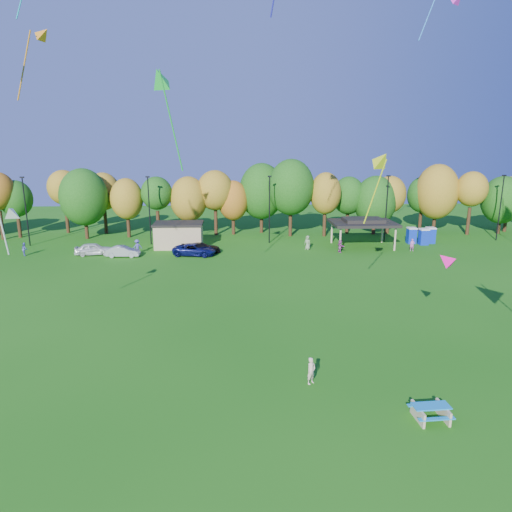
{
  "coord_description": "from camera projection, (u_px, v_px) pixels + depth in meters",
  "views": [
    {
      "loc": [
        -3.03,
        -20.84,
        13.21
      ],
      "look_at": [
        -1.61,
        6.0,
        6.57
      ],
      "focal_mm": 32.0,
      "sensor_mm": 36.0,
      "label": 1
    }
  ],
  "objects": [
    {
      "name": "car_d",
      "position": [
        202.0,
        248.0,
        56.16
      ],
      "size": [
        5.07,
        3.37,
        1.36
      ],
      "primitive_type": "imported",
      "rotation": [
        0.0,
        0.0,
        1.91
      ],
      "color": "black",
      "rests_on": "ground"
    },
    {
      "name": "ground",
      "position": [
        293.0,
        407.0,
        23.52
      ],
      "size": [
        160.0,
        160.0,
        0.0
      ],
      "primitive_type": "plane",
      "color": "#19600F",
      "rests_on": "ground"
    },
    {
      "name": "kite_14",
      "position": [
        42.0,
        35.0,
        32.84
      ],
      "size": [
        3.14,
        1.41,
        5.33
      ],
      "color": "orange"
    },
    {
      "name": "kite_12",
      "position": [
        382.0,
        160.0,
        33.2
      ],
      "size": [
        2.33,
        3.22,
        5.52
      ],
      "color": "#C0D216"
    },
    {
      "name": "far_person_1",
      "position": [
        412.0,
        245.0,
        57.48
      ],
      "size": [
        0.65,
        0.5,
        1.58
      ],
      "primitive_type": "imported",
      "rotation": [
        0.0,
        0.0,
        6.04
      ],
      "color": "#C55DA6",
      "rests_on": "ground"
    },
    {
      "name": "utility_building",
      "position": [
        179.0,
        235.0,
        59.46
      ],
      "size": [
        6.3,
        4.3,
        3.25
      ],
      "color": "tan",
      "rests_on": "ground"
    },
    {
      "name": "car_c",
      "position": [
        194.0,
        250.0,
        55.19
      ],
      "size": [
        5.52,
        3.27,
        1.44
      ],
      "primitive_type": "imported",
      "rotation": [
        0.0,
        0.0,
        1.39
      ],
      "color": "#0E1356",
      "rests_on": "ground"
    },
    {
      "name": "pavilion",
      "position": [
        363.0,
        222.0,
        59.34
      ],
      "size": [
        8.2,
        6.2,
        3.77
      ],
      "color": "tan",
      "rests_on": "ground"
    },
    {
      "name": "car_a",
      "position": [
        94.0,
        249.0,
        55.47
      ],
      "size": [
        4.56,
        2.34,
        1.49
      ],
      "primitive_type": "imported",
      "rotation": [
        0.0,
        0.0,
        1.71
      ],
      "color": "silver",
      "rests_on": "ground"
    },
    {
      "name": "porta_potties",
      "position": [
        422.0,
        236.0,
        61.64
      ],
      "size": [
        3.75,
        2.08,
        2.18
      ],
      "color": "#0D2CB2",
      "rests_on": "ground"
    },
    {
      "name": "lamp_posts",
      "position": [
        269.0,
        207.0,
        61.23
      ],
      "size": [
        64.5,
        0.25,
        9.09
      ],
      "color": "black",
      "rests_on": "ground"
    },
    {
      "name": "car_b",
      "position": [
        123.0,
        251.0,
        54.58
      ],
      "size": [
        4.01,
        1.46,
        1.31
      ],
      "primitive_type": "imported",
      "rotation": [
        0.0,
        0.0,
        1.55
      ],
      "color": "#A5A5AA",
      "rests_on": "ground"
    },
    {
      "name": "tree_line",
      "position": [
        246.0,
        195.0,
        66.18
      ],
      "size": [
        93.57,
        10.55,
        11.15
      ],
      "color": "black",
      "rests_on": "ground"
    },
    {
      "name": "kite_flyer",
      "position": [
        311.0,
        371.0,
        25.64
      ],
      "size": [
        0.68,
        0.65,
        1.57
      ],
      "primitive_type": "imported",
      "rotation": [
        0.0,
        0.0,
        0.68
      ],
      "color": "beige",
      "rests_on": "ground"
    },
    {
      "name": "far_person_4",
      "position": [
        340.0,
        246.0,
        56.77
      ],
      "size": [
        0.91,
        1.53,
        1.58
      ],
      "primitive_type": "imported",
      "rotation": [
        0.0,
        0.0,
        1.9
      ],
      "color": "#AA4792",
      "rests_on": "ground"
    },
    {
      "name": "far_person_3",
      "position": [
        25.0,
        249.0,
        55.16
      ],
      "size": [
        0.9,
        0.97,
        1.6
      ],
      "primitive_type": "imported",
      "rotation": [
        0.0,
        0.0,
        2.05
      ],
      "color": "#4F58AF",
      "rests_on": "ground"
    },
    {
      "name": "far_person_2",
      "position": [
        307.0,
        243.0,
        58.28
      ],
      "size": [
        1.03,
        1.04,
        1.82
      ],
      "primitive_type": "imported",
      "rotation": [
        0.0,
        0.0,
        5.48
      ],
      "color": "gray",
      "rests_on": "ground"
    },
    {
      "name": "kite_4",
      "position": [
        445.0,
        260.0,
        28.68
      ],
      "size": [
        1.62,
        1.61,
        1.32
      ],
      "color": "#E80C80"
    },
    {
      "name": "far_person_0",
      "position": [
        137.0,
        247.0,
        56.18
      ],
      "size": [
        1.31,
        1.09,
        1.76
      ],
      "primitive_type": "imported",
      "rotation": [
        0.0,
        0.0,
        3.6
      ],
      "color": "#4A469A",
      "rests_on": "ground"
    },
    {
      "name": "picnic_table",
      "position": [
        431.0,
        411.0,
        22.34
      ],
      "size": [
        1.87,
        1.57,
        0.78
      ],
      "rotation": [
        0.0,
        0.0,
        0.05
      ],
      "color": "tan",
      "rests_on": "ground"
    },
    {
      "name": "kite_9",
      "position": [
        11.0,
        212.0,
        29.62
      ],
      "size": [
        1.31,
        2.22,
        3.48
      ],
      "color": "silver"
    },
    {
      "name": "kite_8",
      "position": [
        161.0,
        79.0,
        32.26
      ],
      "size": [
        2.64,
        4.34,
        7.5
      ],
      "color": "green"
    }
  ]
}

